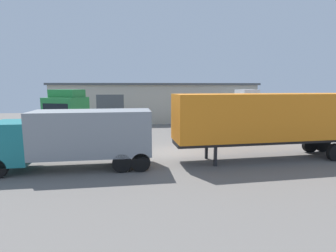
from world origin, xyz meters
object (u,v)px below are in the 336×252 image
object	(u,v)px
tractor_unit_white	(243,112)
gravel_pile	(3,144)
box_truck_teal	(77,136)
traffic_cone	(179,141)
container_trailer_blue	(269,118)
tractor_unit_green	(71,119)
oil_drum	(200,135)

from	to	relation	value
tractor_unit_white	gravel_pile	world-z (taller)	tractor_unit_white
box_truck_teal	tractor_unit_white	xyz separation A→B (m)	(13.94, 10.86, 0.12)
traffic_cone	container_trailer_blue	bearing A→B (deg)	-45.45
tractor_unit_green	gravel_pile	distance (m)	4.80
tractor_unit_white	oil_drum	xyz separation A→B (m)	(-5.39, -4.01, -1.55)
box_truck_teal	traffic_cone	size ratio (longest dim) A/B	15.21
tractor_unit_green	traffic_cone	xyz separation A→B (m)	(8.36, -0.60, -1.78)
gravel_pile	oil_drum	xyz separation A→B (m)	(14.41, 2.92, -0.25)
gravel_pile	oil_drum	world-z (taller)	gravel_pile
tractor_unit_green	container_trailer_blue	xyz separation A→B (m)	(13.22, -5.54, 0.58)
tractor_unit_green	container_trailer_blue	bearing A→B (deg)	88.95
tractor_unit_white	box_truck_teal	bearing A→B (deg)	-148.15
tractor_unit_white	traffic_cone	distance (m)	9.27
container_trailer_blue	tractor_unit_white	bearing A→B (deg)	-108.20
oil_drum	tractor_unit_green	bearing A→B (deg)	-176.38
gravel_pile	oil_drum	distance (m)	14.71
gravel_pile	traffic_cone	bearing A→B (deg)	7.64
tractor_unit_green	box_truck_teal	bearing A→B (deg)	38.32
tractor_unit_green	tractor_unit_white	distance (m)	16.46
container_trailer_blue	tractor_unit_white	size ratio (longest dim) A/B	1.74
box_truck_teal	tractor_unit_white	bearing A→B (deg)	-144.33
container_trailer_blue	tractor_unit_white	world-z (taller)	tractor_unit_white
tractor_unit_green	oil_drum	world-z (taller)	tractor_unit_green
gravel_pile	tractor_unit_white	bearing A→B (deg)	19.30
tractor_unit_white	tractor_unit_green	bearing A→B (deg)	-169.61
container_trailer_blue	gravel_pile	size ratio (longest dim) A/B	4.77
tractor_unit_white	oil_drum	bearing A→B (deg)	-149.45
tractor_unit_green	box_truck_teal	world-z (taller)	tractor_unit_green
oil_drum	tractor_unit_white	bearing A→B (deg)	36.63
box_truck_teal	tractor_unit_green	bearing A→B (deg)	-75.63
tractor_unit_green	box_truck_teal	distance (m)	6.47
box_truck_teal	oil_drum	xyz separation A→B (m)	(8.54, 6.85, -1.43)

